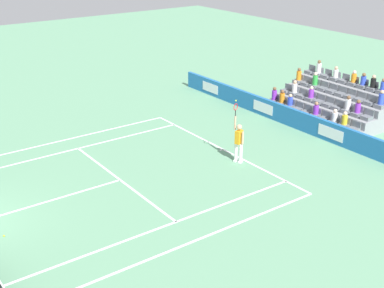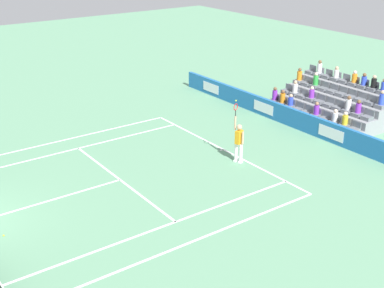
{
  "view_description": "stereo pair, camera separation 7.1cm",
  "coord_description": "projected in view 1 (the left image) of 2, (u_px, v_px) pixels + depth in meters",
  "views": [
    {
      "loc": [
        -17.44,
        2.55,
        9.69
      ],
      "look_at": [
        -0.75,
        -9.54,
        1.1
      ],
      "focal_mm": 48.83,
      "sensor_mm": 36.0,
      "label": 1
    },
    {
      "loc": [
        -17.48,
        2.49,
        9.69
      ],
      "look_at": [
        -0.75,
        -9.54,
        1.1
      ],
      "focal_mm": 48.83,
      "sensor_mm": 36.0,
      "label": 2
    }
  ],
  "objects": [
    {
      "name": "loose_tennis_ball",
      "position": [
        4.0,
        236.0,
        17.63
      ],
      "size": [
        0.07,
        0.07,
        0.07
      ],
      "primitive_type": "sphere",
      "color": "#D1E533",
      "rests_on": "ground"
    },
    {
      "name": "line_doubles_sideline_left",
      "position": [
        58.0,
        142.0,
        25.46
      ],
      "size": [
        0.1,
        11.89,
        0.01
      ],
      "primitive_type": "cube",
      "color": "white",
      "rests_on": "ground"
    },
    {
      "name": "line_singles_sideline_left",
      "position": [
        69.0,
        151.0,
        24.44
      ],
      "size": [
        0.1,
        11.89,
        0.01
      ],
      "primitive_type": "cube",
      "color": "white",
      "rests_on": "ground"
    },
    {
      "name": "line_singles_sideline_right",
      "position": [
        165.0,
        226.0,
        18.28
      ],
      "size": [
        0.1,
        11.89,
        0.01
      ],
      "primitive_type": "cube",
      "color": "white",
      "rests_on": "ground"
    },
    {
      "name": "line_baseline",
      "position": [
        223.0,
        149.0,
        24.58
      ],
      "size": [
        10.97,
        0.1,
        0.01
      ],
      "primitive_type": "cube",
      "color": "white",
      "rests_on": "ground"
    },
    {
      "name": "line_service",
      "position": [
        120.0,
        180.0,
        21.61
      ],
      "size": [
        8.23,
        0.1,
        0.01
      ],
      "primitive_type": "cube",
      "color": "white",
      "rests_on": "ground"
    },
    {
      "name": "tennis_player",
      "position": [
        239.0,
        141.0,
        22.9
      ],
      "size": [
        0.54,
        0.42,
        2.85
      ],
      "color": "white",
      "rests_on": "ground"
    },
    {
      "name": "line_doubles_sideline_right",
      "position": [
        188.0,
        244.0,
        17.26
      ],
      "size": [
        0.1,
        11.89,
        0.01
      ],
      "primitive_type": "cube",
      "color": "white",
      "rests_on": "ground"
    },
    {
      "name": "stadium_stand",
      "position": [
        334.0,
        105.0,
        28.53
      ],
      "size": [
        6.2,
        3.8,
        2.62
      ],
      "color": "gray",
      "rests_on": "ground"
    },
    {
      "name": "line_centre_mark",
      "position": [
        221.0,
        150.0,
        24.52
      ],
      "size": [
        0.1,
        0.2,
        0.01
      ],
      "primitive_type": "cube",
      "color": "white",
      "rests_on": "ground"
    },
    {
      "name": "line_centre_service",
      "position": [
        46.0,
        202.0,
        19.87
      ],
      "size": [
        0.1,
        6.4,
        0.01
      ],
      "primitive_type": "cube",
      "color": "white",
      "rests_on": "ground"
    },
    {
      "name": "sponsor_barrier",
      "position": [
        296.0,
        119.0,
        27.02
      ],
      "size": [
        19.0,
        0.22,
        0.99
      ],
      "color": "#1E66AD",
      "rests_on": "ground"
    }
  ]
}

